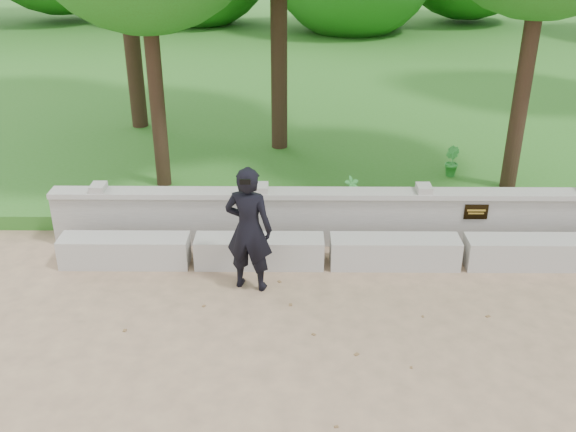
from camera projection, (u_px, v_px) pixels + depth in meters
The scene contains 7 objects.
ground at pixel (497, 342), 7.85m from camera, with size 80.00×80.00×0.00m, color tan.
lawn at pixel (372, 73), 20.45m from camera, with size 40.00×22.00×0.25m, color #2B691B.
concrete_bench at pixel (462, 252), 9.47m from camera, with size 11.90×0.45×0.45m.
parapet_wall at pixel (453, 217), 10.00m from camera, with size 12.50×0.35×0.90m.
man_main at pixel (249, 229), 8.65m from camera, with size 0.74×0.68×1.80m.
shrub_a at pixel (352, 191), 10.79m from camera, with size 0.28×0.19×0.53m, color green.
shrub_b at pixel (451, 161), 12.05m from camera, with size 0.31×0.25×0.56m, color green.
Camera 1 is at (-2.51, -6.45, 4.77)m, focal length 40.00 mm.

